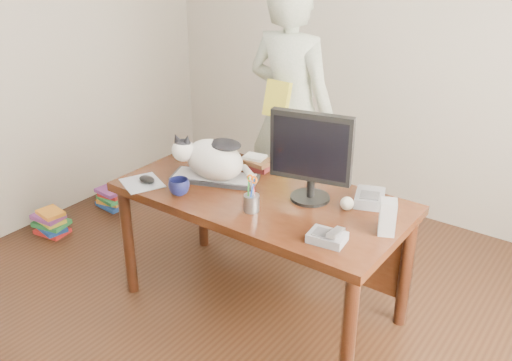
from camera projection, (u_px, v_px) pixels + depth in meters
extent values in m
plane|color=beige|center=(395.00, 36.00, 4.08)|extent=(4.00, 0.00, 4.00)
cube|color=black|center=(261.00, 198.00, 3.13)|extent=(1.60, 0.80, 0.05)
cylinder|color=black|center=(128.00, 242.00, 3.43)|extent=(0.07, 0.07, 0.70)
cylinder|color=black|center=(348.00, 339.00, 2.65)|extent=(0.07, 0.07, 0.70)
cylinder|color=black|center=(202.00, 200.00, 3.93)|extent=(0.07, 0.07, 0.70)
cylinder|color=black|center=(406.00, 271.00, 3.15)|extent=(0.07, 0.07, 0.70)
cube|color=black|center=(295.00, 223.00, 3.53)|extent=(1.45, 0.03, 0.50)
cube|color=black|center=(215.00, 178.00, 3.28)|extent=(0.53, 0.36, 0.02)
cube|color=#BCBCC1|center=(215.00, 176.00, 3.27)|extent=(0.49, 0.31, 0.01)
ellipsoid|color=white|center=(214.00, 160.00, 3.23)|extent=(0.43, 0.35, 0.23)
ellipsoid|color=white|center=(183.00, 150.00, 3.23)|extent=(0.17, 0.17, 0.13)
ellipsoid|color=black|center=(183.00, 143.00, 3.21)|extent=(0.12, 0.12, 0.05)
cone|color=black|center=(177.00, 139.00, 3.20)|extent=(0.08, 0.08, 0.08)
cone|color=black|center=(187.00, 140.00, 3.18)|extent=(0.08, 0.07, 0.08)
ellipsoid|color=black|center=(225.00, 145.00, 3.17)|extent=(0.24, 0.22, 0.05)
cylinder|color=white|center=(248.00, 172.00, 3.27)|extent=(0.15, 0.13, 0.05)
cylinder|color=black|center=(310.00, 198.00, 3.06)|extent=(0.25, 0.25, 0.02)
cylinder|color=black|center=(310.00, 188.00, 3.04)|extent=(0.05, 0.05, 0.10)
cube|color=black|center=(311.00, 147.00, 2.92)|extent=(0.43, 0.14, 0.37)
cube|color=black|center=(310.00, 149.00, 2.90)|extent=(0.39, 0.09, 0.31)
cylinder|color=gray|center=(252.00, 203.00, 2.92)|extent=(0.09, 0.09, 0.09)
cylinder|color=black|center=(250.00, 188.00, 2.91)|extent=(0.03, 0.03, 0.13)
cylinder|color=#0D3DBF|center=(252.00, 191.00, 2.88)|extent=(0.03, 0.03, 0.13)
cylinder|color=#B2192A|center=(254.00, 189.00, 2.90)|extent=(0.01, 0.04, 0.13)
cylinder|color=#1B8A1F|center=(248.00, 190.00, 2.89)|extent=(0.02, 0.03, 0.13)
cylinder|color=#B4B4B9|center=(252.00, 189.00, 2.88)|extent=(0.01, 0.02, 0.10)
cylinder|color=#B4B4B9|center=(253.00, 189.00, 2.88)|extent=(0.02, 0.02, 0.10)
torus|color=orange|center=(250.00, 178.00, 2.87)|extent=(0.04, 0.02, 0.04)
torus|color=orange|center=(254.00, 180.00, 2.85)|extent=(0.04, 0.02, 0.04)
cube|color=#A3A6AF|center=(142.00, 183.00, 3.24)|extent=(0.29, 0.28, 0.01)
ellipsoid|color=black|center=(147.00, 179.00, 3.24)|extent=(0.12, 0.10, 0.04)
imported|color=black|center=(179.00, 187.00, 3.10)|extent=(0.16, 0.16, 0.09)
cube|color=slate|center=(327.00, 237.00, 2.66)|extent=(0.18, 0.14, 0.04)
cube|color=#424245|center=(321.00, 232.00, 2.65)|extent=(0.08, 0.09, 0.01)
cube|color=#B4B4B9|center=(336.00, 233.00, 2.64)|extent=(0.06, 0.15, 0.05)
cube|color=gray|center=(388.00, 217.00, 2.70)|extent=(0.11, 0.11, 0.17)
sphere|color=silver|center=(347.00, 203.00, 2.94)|extent=(0.07, 0.07, 0.07)
cube|color=#461214|center=(256.00, 165.00, 3.44)|extent=(0.21, 0.16, 0.03)
cube|color=#50321B|center=(257.00, 161.00, 3.42)|extent=(0.18, 0.14, 0.03)
cube|color=white|center=(255.00, 157.00, 3.43)|extent=(0.14, 0.12, 0.02)
cube|color=slate|center=(370.00, 198.00, 3.02)|extent=(0.21, 0.24, 0.05)
cube|color=#424245|center=(370.00, 195.00, 2.98)|extent=(0.13, 0.13, 0.01)
imported|color=white|center=(291.00, 113.00, 3.89)|extent=(0.67, 0.45, 1.82)
cube|color=gold|center=(277.00, 99.00, 3.71)|extent=(0.17, 0.11, 0.24)
cube|color=red|center=(53.00, 231.00, 4.21)|extent=(0.25, 0.19, 0.03)
cube|color=navy|center=(52.00, 228.00, 4.19)|extent=(0.23, 0.18, 0.03)
cube|color=#267E3A|center=(51.00, 223.00, 4.20)|extent=(0.27, 0.22, 0.03)
cube|color=gold|center=(51.00, 220.00, 4.17)|extent=(0.21, 0.16, 0.03)
cube|color=#793484|center=(48.00, 217.00, 4.16)|extent=(0.23, 0.17, 0.03)
cube|color=orange|center=(51.00, 213.00, 4.15)|extent=(0.21, 0.17, 0.03)
cube|color=navy|center=(112.00, 204.00, 4.60)|extent=(0.25, 0.19, 0.03)
cube|color=orange|center=(112.00, 200.00, 4.60)|extent=(0.22, 0.19, 0.03)
cube|color=#267E3A|center=(112.00, 198.00, 4.57)|extent=(0.24, 0.19, 0.03)
cube|color=red|center=(112.00, 194.00, 4.57)|extent=(0.21, 0.16, 0.03)
cube|color=#793484|center=(110.00, 191.00, 4.55)|extent=(0.22, 0.17, 0.03)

